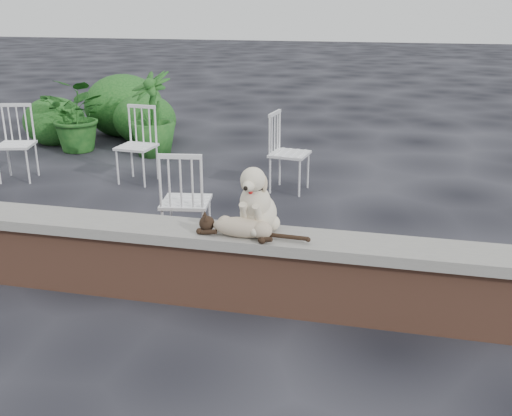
% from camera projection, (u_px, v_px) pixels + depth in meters
% --- Properties ---
extents(ground, '(60.00, 60.00, 0.00)m').
position_uv_depth(ground, '(114.00, 288.00, 4.66)').
color(ground, black).
rests_on(ground, ground).
extents(brick_wall, '(6.00, 0.30, 0.50)m').
position_uv_depth(brick_wall, '(111.00, 260.00, 4.58)').
color(brick_wall, brown).
rests_on(brick_wall, ground).
extents(capstone, '(6.20, 0.40, 0.08)m').
position_uv_depth(capstone, '(108.00, 225.00, 4.48)').
color(capstone, slate).
rests_on(capstone, brick_wall).
extents(dog, '(0.39, 0.48, 0.51)m').
position_uv_depth(dog, '(258.00, 197.00, 4.19)').
color(dog, beige).
rests_on(dog, capstone).
extents(cat, '(0.98, 0.36, 0.16)m').
position_uv_depth(cat, '(243.00, 226.00, 4.12)').
color(cat, tan).
rests_on(cat, capstone).
extents(chair_a, '(0.69, 0.69, 0.94)m').
position_uv_depth(chair_a, '(15.00, 144.00, 7.33)').
color(chair_a, white).
rests_on(chair_a, ground).
extents(chair_e, '(0.63, 0.63, 0.94)m').
position_uv_depth(chair_e, '(290.00, 152.00, 6.90)').
color(chair_e, white).
rests_on(chair_e, ground).
extents(chair_c, '(0.64, 0.64, 0.94)m').
position_uv_depth(chair_c, '(186.00, 200.00, 5.26)').
color(chair_c, white).
rests_on(chair_c, ground).
extents(chair_b, '(0.60, 0.60, 0.94)m').
position_uv_depth(chair_b, '(136.00, 145.00, 7.24)').
color(chair_b, white).
rests_on(chair_b, ground).
extents(potted_plant_a, '(1.05, 0.92, 1.10)m').
position_uv_depth(potted_plant_a, '(79.00, 115.00, 8.73)').
color(potted_plant_a, '#124216').
rests_on(potted_plant_a, ground).
extents(potted_plant_b, '(0.94, 0.94, 1.21)m').
position_uv_depth(potted_plant_b, '(152.00, 114.00, 8.48)').
color(potted_plant_b, '#124216').
rests_on(potted_plant_b, ground).
extents(shrubbery, '(2.34, 1.98, 1.06)m').
position_uv_depth(shrubbery, '(114.00, 112.00, 9.65)').
color(shrubbery, '#124216').
rests_on(shrubbery, ground).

